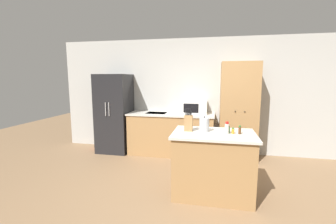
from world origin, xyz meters
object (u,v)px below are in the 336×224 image
(pantry_cabinet, at_px, (238,111))
(knife_block, at_px, (188,123))
(microwave, at_px, (195,107))
(spice_bottle_short_red, at_px, (240,130))
(spice_bottle_green_herb, at_px, (233,131))
(fire_extinguisher, at_px, (97,141))
(refrigerator, at_px, (115,113))
(kettle, at_px, (204,125))
(spice_bottle_tall_dark, at_px, (228,129))
(spice_bottle_amber_oil, at_px, (227,128))

(pantry_cabinet, relative_size, knife_block, 5.99)
(microwave, bearing_deg, spice_bottle_short_red, -66.03)
(spice_bottle_green_herb, relative_size, fire_extinguisher, 0.19)
(refrigerator, bearing_deg, kettle, -36.24)
(refrigerator, relative_size, kettle, 7.92)
(pantry_cabinet, bearing_deg, spice_bottle_tall_dark, -100.33)
(knife_block, bearing_deg, pantry_cabinet, 62.05)
(spice_bottle_amber_oil, bearing_deg, microwave, 108.67)
(microwave, height_order, fire_extinguisher, microwave)
(microwave, xyz_separation_m, spice_bottle_amber_oil, (0.60, -1.78, -0.06))
(pantry_cabinet, bearing_deg, fire_extinguisher, -179.51)
(refrigerator, xyz_separation_m, microwave, (1.85, 0.13, 0.17))
(kettle, relative_size, fire_extinguisher, 0.52)
(refrigerator, height_order, fire_extinguisher, refrigerator)
(pantry_cabinet, height_order, kettle, pantry_cabinet)
(knife_block, xyz_separation_m, kettle, (0.23, 0.01, -0.02))
(pantry_cabinet, height_order, microwave, pantry_cabinet)
(kettle, bearing_deg, microwave, 99.56)
(microwave, relative_size, spice_bottle_amber_oil, 3.05)
(spice_bottle_short_red, bearing_deg, spice_bottle_green_herb, 177.64)
(pantry_cabinet, relative_size, spice_bottle_green_herb, 24.12)
(spice_bottle_short_red, bearing_deg, pantry_cabinet, 85.10)
(fire_extinguisher, bearing_deg, spice_bottle_short_red, -27.77)
(refrigerator, distance_m, microwave, 1.87)
(refrigerator, height_order, pantry_cabinet, pantry_cabinet)
(microwave, xyz_separation_m, kettle, (0.29, -1.70, -0.04))
(microwave, relative_size, kettle, 2.36)
(spice_bottle_amber_oil, bearing_deg, pantry_cabinet, 79.34)
(spice_bottle_tall_dark, bearing_deg, spice_bottle_green_herb, -41.32)
(pantry_cabinet, height_order, knife_block, pantry_cabinet)
(spice_bottle_amber_oil, height_order, spice_bottle_green_herb, spice_bottle_amber_oil)
(knife_block, height_order, spice_bottle_short_red, knife_block)
(pantry_cabinet, bearing_deg, spice_bottle_short_red, -94.90)
(refrigerator, xyz_separation_m, kettle, (2.14, -1.57, 0.13))
(refrigerator, height_order, kettle, refrigerator)
(spice_bottle_tall_dark, xyz_separation_m, spice_bottle_amber_oil, (-0.03, -0.09, 0.03))
(spice_bottle_amber_oil, height_order, fire_extinguisher, spice_bottle_amber_oil)
(knife_block, distance_m, kettle, 0.23)
(refrigerator, xyz_separation_m, spice_bottle_amber_oil, (2.46, -1.65, 0.11))
(microwave, height_order, kettle, microwave)
(refrigerator, height_order, spice_bottle_green_herb, refrigerator)
(microwave, distance_m, kettle, 1.72)
(spice_bottle_tall_dark, bearing_deg, knife_block, -178.30)
(spice_bottle_short_red, relative_size, spice_bottle_amber_oil, 0.69)
(spice_bottle_amber_oil, height_order, kettle, kettle)
(microwave, relative_size, spice_bottle_green_herb, 6.33)
(kettle, bearing_deg, spice_bottle_green_herb, -7.32)
(pantry_cabinet, height_order, spice_bottle_short_red, pantry_cabinet)
(spice_bottle_green_herb, distance_m, fire_extinguisher, 3.54)
(microwave, bearing_deg, spice_bottle_amber_oil, -71.33)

